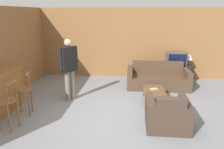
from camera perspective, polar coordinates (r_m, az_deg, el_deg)
ground_plane at (r=5.29m, az=0.44°, el=-11.38°), size 24.00×24.00×0.00m
wall_back at (r=8.36m, az=2.77°, el=8.15°), size 9.40×0.08×2.60m
wall_left at (r=7.06m, az=-24.94°, el=5.25°), size 0.08×8.59×2.60m
bar_chair_near at (r=5.12m, az=-25.69°, el=-6.97°), size 0.46×0.46×1.07m
bar_chair_mid at (r=5.70m, az=-22.02°, el=-4.27°), size 0.47×0.47×1.07m
couch_far at (r=7.46m, az=11.85°, el=-1.10°), size 2.02×0.94×0.82m
armchair_near at (r=4.94m, az=14.27°, el=-10.22°), size 0.90×0.89×0.80m
coffee_table at (r=6.11m, az=11.04°, el=-4.65°), size 0.58×1.09×0.36m
tv_unit at (r=8.33m, az=16.14°, el=0.30°), size 1.20×0.54×0.55m
tv at (r=8.21m, az=16.43°, el=3.88°), size 0.69×0.47×0.52m
book_on_table at (r=6.21m, az=10.89°, el=-3.72°), size 0.23×0.19×0.03m
table_lamp at (r=8.29m, az=19.58°, el=4.20°), size 0.24×0.24×0.45m
person_by_window at (r=6.16m, az=-11.15°, el=2.05°), size 0.43×0.51×1.74m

